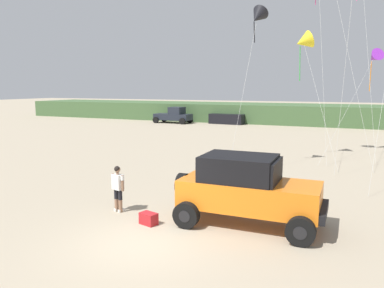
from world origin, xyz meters
The scene contains 10 objects.
ground_plane centered at (0.00, 0.00, 0.00)m, with size 220.00×220.00×0.00m, color tan.
dune_ridge centered at (4.64, 39.16, 1.14)m, with size 90.00×8.60×2.27m, color #426038.
jeep centered at (2.29, 2.62, 1.20)m, with size 4.87×2.45×2.26m.
person_watching centered at (-2.25, 2.03, 0.94)m, with size 0.60×0.39×1.67m.
cooler_box centered at (-0.62, 1.36, 0.19)m, with size 0.56×0.36×0.38m, color #B21E23.
distant_pickup centered at (-15.40, 32.86, 0.94)m, with size 4.66×2.49×1.98m.
distant_sedan centered at (-9.02, 34.51, 0.60)m, with size 4.20×1.70×1.20m, color black.
kite_white_parafoil centered at (2.15, 15.28, 7.13)m, with size 3.30×4.14×7.82m.
kite_blue_swept centered at (0.29, 11.30, 8.06)m, with size 1.16×4.14×8.66m.
kite_black_sled centered at (6.17, 18.51, 6.31)m, with size 3.34×6.18×6.91m.
Camera 1 is at (5.38, -8.78, 4.42)m, focal length 35.16 mm.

